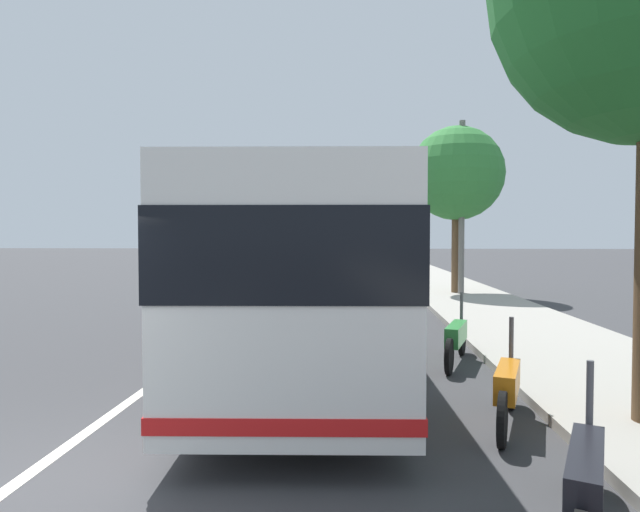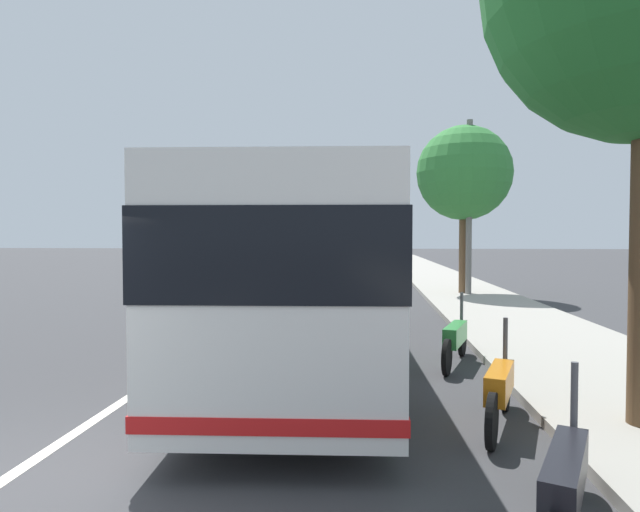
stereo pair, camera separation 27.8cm
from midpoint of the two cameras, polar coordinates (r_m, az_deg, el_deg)
The scene contains 12 objects.
sidewalk_curb at distance 15.27m, azimuth 20.61°, elevation -6.60°, with size 110.00×3.60×0.14m, color #9E998E.
lane_divider_line at distance 15.11m, azimuth -7.56°, elevation -6.84°, with size 110.00×0.16×0.01m, color silver.
coach_bus at distance 10.91m, azimuth -0.54°, elevation -0.87°, with size 12.39×3.22×3.11m.
motorcycle_angled at distance 4.81m, azimuth 26.15°, elevation -20.85°, with size 2.05×0.99×1.24m.
motorcycle_nearest_curb at distance 7.11m, azimuth 19.57°, elevation -13.18°, with size 1.98×0.76×1.26m.
motorcycle_far_end at distance 10.20m, azimuth 14.90°, elevation -8.48°, with size 2.17×0.79×1.26m.
car_ahead_same_lane at distance 41.33m, azimuth 3.11°, elevation -0.28°, with size 4.35×2.15×1.48m.
car_far_distant at distance 28.66m, azimuth 4.23°, elevation -1.27°, with size 4.38×2.00×1.45m.
car_behind_bus at distance 41.40m, azimuth -2.30°, elevation -0.29°, with size 4.01×1.84×1.44m.
car_side_street at distance 53.38m, azimuth 3.61°, elevation 0.20°, with size 4.38×2.16×1.43m.
roadside_tree_mid_block at distance 22.09m, azimuth 15.35°, elevation 8.41°, with size 3.70×3.70×6.69m.
utility_pole at distance 21.56m, azimuth 15.85°, elevation 4.80°, with size 0.23×0.23×6.82m, color slate.
Camera 2 is at (-4.55, -3.45, 2.31)m, focal length 30.25 mm.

